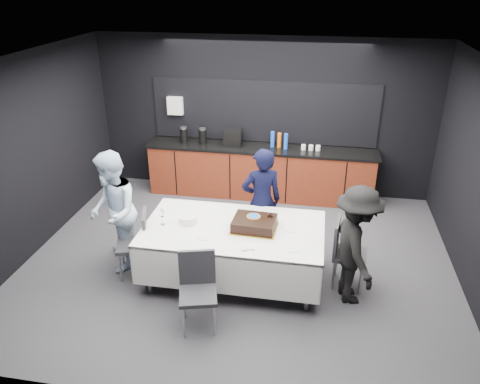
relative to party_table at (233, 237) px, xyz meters
name	(u,v)px	position (x,y,z in m)	size (l,w,h in m)	color
ground	(239,261)	(0.00, 0.40, -0.64)	(6.00, 6.00, 0.00)	#3F3E43
room_shell	(239,138)	(0.00, 0.40, 1.22)	(6.04, 5.04, 2.82)	white
kitchenette	(259,167)	(-0.02, 2.62, -0.10)	(4.10, 0.64, 2.05)	#5B1D0E
party_table	(233,237)	(0.00, 0.00, 0.00)	(2.32, 1.32, 0.78)	#99999E
cake_assembly	(254,224)	(0.27, 0.02, 0.21)	(0.60, 0.50, 0.18)	gold
plate_stack	(188,219)	(-0.60, 0.02, 0.19)	(0.23, 0.23, 0.10)	white
loose_plate_near	(205,236)	(-0.31, -0.29, 0.14)	(0.19, 0.19, 0.01)	white
loose_plate_right_a	(290,228)	(0.72, 0.10, 0.14)	(0.22, 0.22, 0.01)	white
loose_plate_right_b	(293,248)	(0.79, -0.36, 0.14)	(0.21, 0.21, 0.01)	white
loose_plate_far	(245,211)	(0.08, 0.47, 0.14)	(0.18, 0.18, 0.01)	white
fork_pile	(247,248)	(0.26, -0.47, 0.15)	(0.16, 0.10, 0.03)	white
champagne_flute	(162,214)	(-0.92, -0.09, 0.30)	(0.06, 0.06, 0.22)	white
chair_left	(138,239)	(-1.27, -0.11, -0.11)	(0.53, 0.53, 0.92)	#2D2C31
chair_right	(344,248)	(1.43, 0.13, -0.11)	(0.47, 0.47, 0.92)	#2D2C31
chair_near	(198,285)	(-0.24, -0.93, -0.11)	(0.52, 0.52, 0.92)	#2D2C31
person_center	(262,202)	(0.27, 0.76, 0.16)	(0.58, 0.38, 1.60)	black
person_left	(113,212)	(-1.65, 0.02, 0.20)	(0.82, 0.64, 1.68)	silver
person_right	(356,246)	(1.54, -0.16, 0.13)	(1.00, 0.57, 1.54)	black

